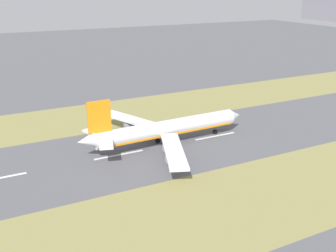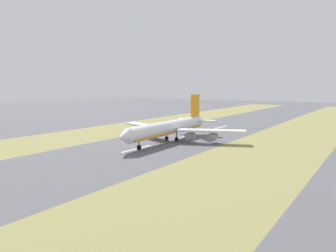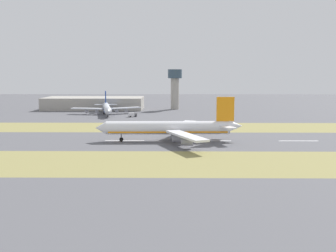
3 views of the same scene
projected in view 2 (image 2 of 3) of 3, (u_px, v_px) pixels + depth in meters
ground_plane at (172, 140)px, 149.71m from camera, size 800.00×800.00×0.00m
grass_median_west at (271, 150)px, 125.19m from camera, size 40.00×600.00×0.01m
grass_median_east at (101, 132)px, 174.23m from camera, size 40.00×600.00×0.01m
centreline_dash_near at (221, 127)px, 194.88m from camera, size 1.20×18.00×0.01m
centreline_dash_mid at (188, 136)px, 161.70m from camera, size 1.20×18.00×0.01m
centreline_dash_far at (137, 149)px, 128.53m from camera, size 1.20×18.00×0.01m
airplane_main_jet at (170, 128)px, 145.16m from camera, size 64.11×67.12×20.20m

